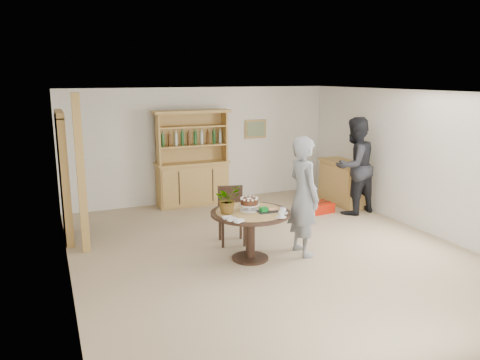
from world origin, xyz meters
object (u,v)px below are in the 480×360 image
object	(u,v)px
hutch	(192,173)
dining_table	(250,221)
dining_chair	(231,211)
red_suitcase	(317,208)
sideboard	(344,183)
adult_person	(354,166)
teen_boy	(304,196)

from	to	relation	value
hutch	dining_table	size ratio (longest dim) A/B	1.70
dining_chair	red_suitcase	distance (m)	2.48
sideboard	dining_chair	bearing A→B (deg)	-157.81
dining_table	dining_chair	size ratio (longest dim) A/B	1.27
hutch	red_suitcase	world-z (taller)	hutch
adult_person	red_suitcase	size ratio (longest dim) A/B	3.07
hutch	red_suitcase	size ratio (longest dim) A/B	3.20
sideboard	adult_person	bearing A→B (deg)	-109.83
sideboard	teen_boy	distance (m)	3.23
sideboard	red_suitcase	xyz separation A→B (m)	(-0.88, -0.37, -0.37)
sideboard	dining_table	world-z (taller)	sideboard
dining_chair	adult_person	size ratio (longest dim) A/B	0.48
red_suitcase	dining_table	bearing A→B (deg)	-148.34
dining_table	dining_chair	world-z (taller)	dining_chair
sideboard	red_suitcase	size ratio (longest dim) A/B	1.98
sideboard	dining_table	xyz separation A→B (m)	(-3.16, -2.11, 0.13)
teen_boy	sideboard	bearing A→B (deg)	-46.00
dining_table	teen_boy	world-z (taller)	teen_boy
sideboard	red_suitcase	distance (m)	1.02
red_suitcase	sideboard	bearing A→B (deg)	16.93
dining_table	dining_chair	distance (m)	0.83
teen_boy	adult_person	xyz separation A→B (m)	(2.07, 1.54, 0.05)
teen_boy	red_suitcase	world-z (taller)	teen_boy
hutch	teen_boy	size ratio (longest dim) A/B	1.10
dining_chair	teen_boy	distance (m)	1.31
dining_chair	adult_person	world-z (taller)	adult_person
adult_person	red_suitcase	bearing A→B (deg)	-37.54
hutch	adult_person	world-z (taller)	hutch
dining_chair	dining_table	bearing A→B (deg)	-78.41
hutch	dining_table	bearing A→B (deg)	-91.98
teen_boy	red_suitcase	distance (m)	2.47
dining_table	red_suitcase	size ratio (longest dim) A/B	1.88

